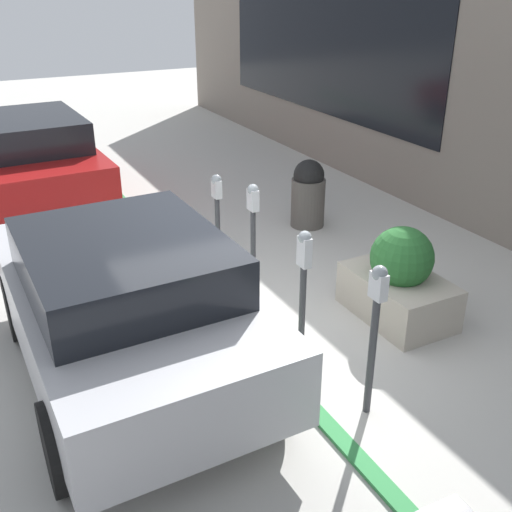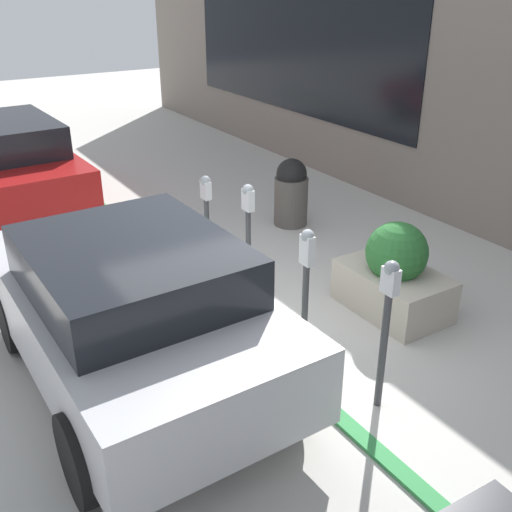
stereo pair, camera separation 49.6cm
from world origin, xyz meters
TOP-DOWN VIEW (x-y plane):
  - ground_plane at (0.00, 0.00)m, footprint 40.00×40.00m
  - curb_strip at (0.00, 0.08)m, footprint 24.50×0.16m
  - parking_meter_nearest at (-1.75, -0.36)m, footprint 0.16×0.14m
  - parking_meter_second at (-0.57, -0.36)m, footprint 0.16×0.14m
  - parking_meter_middle at (0.62, -0.39)m, footprint 0.15×0.13m
  - parking_meter_fourth at (1.71, -0.41)m, footprint 0.17×0.14m
  - planter_box at (-0.52, -1.70)m, footprint 1.30×0.83m
  - parked_car_middle at (-0.19, 1.40)m, footprint 3.93×2.02m
  - parked_car_rear at (5.70, 1.38)m, footprint 4.28×2.04m
  - trash_bin at (2.37, -2.26)m, footprint 0.53×0.53m

SIDE VIEW (x-z plane):
  - ground_plane at x=0.00m, z-range 0.00..0.00m
  - curb_strip at x=0.00m, z-range 0.00..0.04m
  - planter_box at x=-0.52m, z-range -0.10..1.02m
  - trash_bin at x=2.37m, z-range 0.00..1.08m
  - parked_car_rear at x=5.70m, z-range 0.04..1.54m
  - parked_car_middle at x=-0.19m, z-range 0.06..1.60m
  - parking_meter_fourth at x=1.71m, z-range 0.23..1.53m
  - parking_meter_second at x=-0.57m, z-range 0.23..1.59m
  - parking_meter_nearest at x=-1.75m, z-range 0.24..1.73m
  - parking_meter_middle at x=0.62m, z-range 0.26..1.75m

